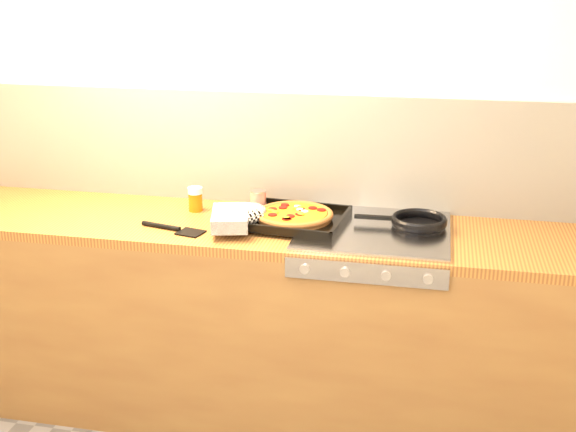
% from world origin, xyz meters
% --- Properties ---
extents(room_shell, '(3.20, 3.20, 3.20)m').
position_xyz_m(room_shell, '(0.00, 1.39, 1.15)').
color(room_shell, white).
rests_on(room_shell, ground).
extents(counter_run, '(3.20, 0.62, 0.90)m').
position_xyz_m(counter_run, '(0.00, 1.10, 0.45)').
color(counter_run, brown).
rests_on(counter_run, ground).
extents(stovetop, '(0.60, 0.56, 0.02)m').
position_xyz_m(stovetop, '(0.45, 1.10, 0.91)').
color(stovetop, '#A1A1A7').
rests_on(stovetop, counter_run).
extents(pizza_on_tray, '(0.56, 0.46, 0.07)m').
position_xyz_m(pizza_on_tray, '(0.05, 1.09, 0.94)').
color(pizza_on_tray, black).
rests_on(pizza_on_tray, stovetop).
extents(frying_pan, '(0.38, 0.23, 0.04)m').
position_xyz_m(frying_pan, '(0.62, 1.16, 0.94)').
color(frying_pan, black).
rests_on(frying_pan, stovetop).
extents(tomato_can, '(0.08, 0.08, 0.10)m').
position_xyz_m(tomato_can, '(-0.07, 1.25, 0.95)').
color(tomato_can, '#9A190C').
rests_on(tomato_can, counter_run).
extents(juice_glass, '(0.08, 0.08, 0.11)m').
position_xyz_m(juice_glass, '(-0.34, 1.21, 0.95)').
color(juice_glass, '#CA590B').
rests_on(juice_glass, counter_run).
extents(wooden_spoon, '(0.29, 0.11, 0.02)m').
position_xyz_m(wooden_spoon, '(0.21, 1.27, 0.91)').
color(wooden_spoon, tan).
rests_on(wooden_spoon, counter_run).
extents(black_spatula, '(0.29, 0.12, 0.02)m').
position_xyz_m(black_spatula, '(-0.35, 0.95, 0.91)').
color(black_spatula, black).
rests_on(black_spatula, counter_run).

